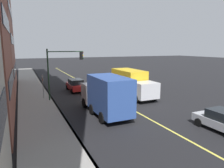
{
  "coord_description": "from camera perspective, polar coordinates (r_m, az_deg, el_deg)",
  "views": [
    {
      "loc": [
        -20.09,
        9.25,
        5.7
      ],
      "look_at": [
        -1.53,
        0.9,
        2.08
      ],
      "focal_mm": 32.79,
      "sensor_mm": 36.0,
      "label": 1
    }
  ],
  "objects": [
    {
      "name": "car_red",
      "position": [
        27.68,
        -10.12,
        -0.26
      ],
      "size": [
        4.34,
        1.91,
        1.59
      ],
      "color": "red",
      "rests_on": "ground"
    },
    {
      "name": "curb_edge",
      "position": [
        21.07,
        -15.32,
        -5.77
      ],
      "size": [
        80.0,
        0.16,
        0.15
      ],
      "primitive_type": "cube",
      "color": "slate",
      "rests_on": "ground"
    },
    {
      "name": "traffic_light_mast",
      "position": [
        22.72,
        -13.67,
        5.11
      ],
      "size": [
        0.28,
        3.96,
        5.6
      ],
      "color": "#1E3823",
      "rests_on": "ground"
    },
    {
      "name": "car_tan",
      "position": [
        31.2,
        -0.94,
        0.9
      ],
      "size": [
        4.52,
        1.96,
        1.42
      ],
      "color": "tan",
      "rests_on": "ground"
    },
    {
      "name": "car_silver",
      "position": [
        16.23,
        28.59,
        -8.94
      ],
      "size": [
        3.96,
        1.9,
        1.48
      ],
      "color": "#A8AAB2",
      "rests_on": "ground"
    },
    {
      "name": "truck_blue",
      "position": [
        17.46,
        -1.65,
        -2.94
      ],
      "size": [
        6.81,
        2.51,
        3.39
      ],
      "color": "silver",
      "rests_on": "ground"
    },
    {
      "name": "ground",
      "position": [
        22.83,
        0.5,
        -4.37
      ],
      "size": [
        200.0,
        200.0,
        0.0
      ],
      "primitive_type": "plane",
      "color": "black"
    },
    {
      "name": "truck_yellow",
      "position": [
        24.25,
        5.53,
        0.36
      ],
      "size": [
        7.21,
        2.51,
        3.08
      ],
      "color": "silver",
      "rests_on": "ground"
    },
    {
      "name": "pedestrian_with_backpack",
      "position": [
        23.48,
        -4.24,
        -1.54
      ],
      "size": [
        0.43,
        0.41,
        1.68
      ],
      "color": "#262D4C",
      "rests_on": "ground"
    },
    {
      "name": "street_sign_post",
      "position": [
        23.83,
        -18.71,
        -0.24
      ],
      "size": [
        0.6,
        0.08,
        2.8
      ],
      "color": "slate",
      "rests_on": "ground"
    },
    {
      "name": "sidewalk_slab",
      "position": [
        20.9,
        -19.92,
        -6.15
      ],
      "size": [
        80.0,
        3.54,
        0.15
      ],
      "primitive_type": "cube",
      "color": "gray",
      "rests_on": "ground"
    },
    {
      "name": "lane_stripe_center",
      "position": [
        22.83,
        0.5,
        -4.36
      ],
      "size": [
        80.0,
        0.16,
        0.01
      ],
      "primitive_type": "cube",
      "color": "#D8CC4C",
      "rests_on": "ground"
    }
  ]
}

